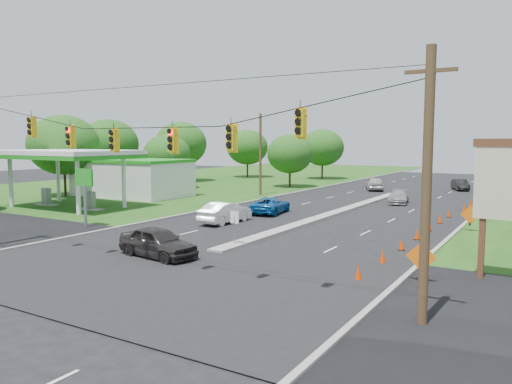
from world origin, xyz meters
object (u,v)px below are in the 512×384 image
Objects in this scene: black_sedan at (158,242)px; blue_pickup at (270,205)px; white_sedan at (225,212)px; gas_station at (122,174)px.

blue_pickup is (-2.80, 16.76, -0.12)m from black_sedan.
black_sedan is 0.99× the size of white_sedan.
blue_pickup is at bearing -92.86° from white_sedan.
white_sedan is (-3.26, 10.84, -0.02)m from black_sedan.
white_sedan is at bearing 24.58° from black_sedan.
black_sedan is 17.00m from blue_pickup.
black_sedan reaches higher than white_sedan.
gas_station is 20.04m from white_sedan.
gas_station is at bearing -14.29° from blue_pickup.
black_sedan is 0.96× the size of blue_pickup.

